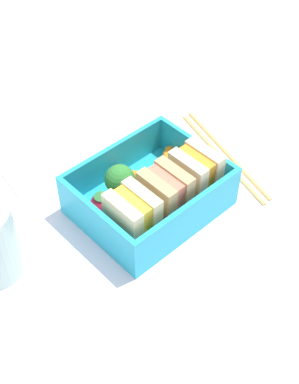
{
  "coord_description": "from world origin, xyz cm",
  "views": [
    {
      "loc": [
        29.99,
        32.24,
        48.4
      ],
      "look_at": [
        0.0,
        0.0,
        2.7
      ],
      "focal_mm": 50.0,
      "sensor_mm": 36.0,
      "label": 1
    }
  ],
  "objects": [
    {
      "name": "carrot_stick_left",
      "position": [
        -1.51,
        -3.36,
        1.87
      ],
      "size": [
        3.52,
        4.13,
        1.34
      ],
      "primitive_type": "cylinder",
      "rotation": [
        1.57,
        0.0,
        0.63
      ],
      "color": "orange",
      "rests_on": "bento_tray"
    },
    {
      "name": "folded_napkin",
      "position": [
        2.65,
        -15.04,
        0.2
      ],
      "size": [
        16.61,
        11.04,
        0.4
      ],
      "primitive_type": "cube",
      "rotation": [
        0.0,
        0.0,
        -0.13
      ],
      "color": "silver",
      "rests_on": "ground_plane"
    },
    {
      "name": "strawberry_far_left",
      "position": [
        5.41,
        -2.3,
        2.75
      ],
      "size": [
        2.86,
        2.86,
        3.46
      ],
      "color": "red",
      "rests_on": "bento_tray"
    },
    {
      "name": "sandwich_center",
      "position": [
        4.97,
        2.64,
        4.27
      ],
      "size": [
        4.23,
        5.29,
        6.13
      ],
      "color": "beige",
      "rests_on": "bento_tray"
    },
    {
      "name": "sandwich_left",
      "position": [
        -4.97,
        2.64,
        4.27
      ],
      "size": [
        4.23,
        5.29,
        6.13
      ],
      "color": "beige",
      "rests_on": "bento_tray"
    },
    {
      "name": "sandwich_center_left",
      "position": [
        0.0,
        2.64,
        4.27
      ],
      "size": [
        4.23,
        5.29,
        6.13
      ],
      "color": "tan",
      "rests_on": "bento_tray"
    },
    {
      "name": "carrot_stick_far_left",
      "position": [
        -5.43,
        -2.81,
        1.94
      ],
      "size": [
        5.16,
        4.1,
        1.49
      ],
      "primitive_type": "cylinder",
      "rotation": [
        1.57,
        0.0,
        5.29
      ],
      "color": "orange",
      "rests_on": "bento_tray"
    },
    {
      "name": "bento_tray",
      "position": [
        0.0,
        0.0,
        0.6
      ],
      "size": [
        16.72,
        13.55,
        1.2
      ],
      "primitive_type": "cube",
      "color": "#21A4C3",
      "rests_on": "ground_plane"
    },
    {
      "name": "ground_plane",
      "position": [
        0.0,
        0.0,
        -1.0
      ],
      "size": [
        120.0,
        120.0,
        2.0
      ],
      "primitive_type": "cube",
      "color": "silver"
    },
    {
      "name": "chopstick_pair",
      "position": [
        -13.76,
        -0.04,
        0.35
      ],
      "size": [
        7.04,
        19.36,
        0.7
      ],
      "color": "tan",
      "rests_on": "ground_plane"
    },
    {
      "name": "bento_rim",
      "position": [
        0.0,
        0.0,
        3.53
      ],
      "size": [
        16.72,
        13.55,
        4.66
      ],
      "color": "#21A4C3",
      "rests_on": "bento_tray"
    },
    {
      "name": "broccoli_floret",
      "position": [
        2.15,
        -2.82,
        4.11
      ],
      "size": [
        3.64,
        3.64,
        4.83
      ],
      "color": "#92CF65",
      "rests_on": "bento_tray"
    }
  ]
}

